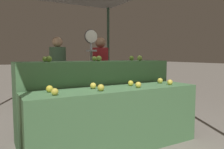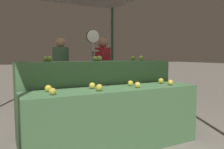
% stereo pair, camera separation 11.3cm
% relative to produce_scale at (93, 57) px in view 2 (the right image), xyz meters
% --- Properties ---
extents(ground_plane, '(60.00, 60.00, 0.00)m').
position_rel_produce_scale_xyz_m(ground_plane, '(-0.18, -1.20, -1.20)').
color(ground_plane, gray).
extents(display_counter_front, '(2.31, 0.55, 0.80)m').
position_rel_produce_scale_xyz_m(display_counter_front, '(-0.18, -1.20, -0.79)').
color(display_counter_front, '#4C7A4C').
rests_on(display_counter_front, ground_plane).
extents(display_counter_back, '(2.31, 0.55, 1.13)m').
position_rel_produce_scale_xyz_m(display_counter_back, '(-0.18, -0.60, -0.63)').
color(display_counter_back, '#4C7A4C').
rests_on(display_counter_back, ground_plane).
extents(apple_front_0, '(0.08, 0.08, 0.08)m').
position_rel_produce_scale_xyz_m(apple_front_0, '(-1.00, -1.31, -0.36)').
color(apple_front_0, gold).
rests_on(apple_front_0, display_counter_front).
extents(apple_front_1, '(0.08, 0.08, 0.08)m').
position_rel_produce_scale_xyz_m(apple_front_1, '(-0.45, -1.30, -0.35)').
color(apple_front_1, gold).
rests_on(apple_front_1, display_counter_front).
extents(apple_front_2, '(0.08, 0.08, 0.08)m').
position_rel_produce_scale_xyz_m(apple_front_2, '(0.09, -1.30, -0.36)').
color(apple_front_2, yellow).
rests_on(apple_front_2, display_counter_front).
extents(apple_front_3, '(0.08, 0.08, 0.08)m').
position_rel_produce_scale_xyz_m(apple_front_3, '(0.65, -1.29, -0.36)').
color(apple_front_3, yellow).
rests_on(apple_front_3, display_counter_front).
extents(apple_front_4, '(0.08, 0.08, 0.08)m').
position_rel_produce_scale_xyz_m(apple_front_4, '(-1.00, -1.09, -0.35)').
color(apple_front_4, gold).
rests_on(apple_front_4, display_counter_front).
extents(apple_front_5, '(0.08, 0.08, 0.08)m').
position_rel_produce_scale_xyz_m(apple_front_5, '(-0.46, -1.09, -0.36)').
color(apple_front_5, yellow).
rests_on(apple_front_5, display_counter_front).
extents(apple_front_6, '(0.08, 0.08, 0.08)m').
position_rel_produce_scale_xyz_m(apple_front_6, '(0.10, -1.10, -0.36)').
color(apple_front_6, gold).
rests_on(apple_front_6, display_counter_front).
extents(apple_front_7, '(0.08, 0.08, 0.08)m').
position_rel_produce_scale_xyz_m(apple_front_7, '(0.64, -1.09, -0.35)').
color(apple_front_7, gold).
rests_on(apple_front_7, display_counter_front).
extents(apple_back_0, '(0.08, 0.08, 0.08)m').
position_rel_produce_scale_xyz_m(apple_back_0, '(-0.91, -0.71, -0.02)').
color(apple_back_0, '#7AA338').
rests_on(apple_back_0, display_counter_back).
extents(apple_back_1, '(0.08, 0.08, 0.08)m').
position_rel_produce_scale_xyz_m(apple_back_1, '(-0.19, -0.70, -0.02)').
color(apple_back_1, '#8EB247').
rests_on(apple_back_1, display_counter_back).
extents(apple_back_2, '(0.09, 0.09, 0.09)m').
position_rel_produce_scale_xyz_m(apple_back_2, '(0.55, -0.71, -0.02)').
color(apple_back_2, '#8EB247').
rests_on(apple_back_2, display_counter_back).
extents(apple_back_3, '(0.07, 0.07, 0.07)m').
position_rel_produce_scale_xyz_m(apple_back_3, '(-0.92, -0.50, -0.02)').
color(apple_back_3, '#8EB247').
rests_on(apple_back_3, display_counter_back).
extents(apple_back_4, '(0.07, 0.07, 0.07)m').
position_rel_produce_scale_xyz_m(apple_back_4, '(-0.17, -0.50, -0.02)').
color(apple_back_4, '#8EB247').
rests_on(apple_back_4, display_counter_back).
extents(apple_back_5, '(0.08, 0.08, 0.08)m').
position_rel_produce_scale_xyz_m(apple_back_5, '(0.54, -0.48, -0.02)').
color(apple_back_5, '#7AA338').
rests_on(apple_back_5, display_counter_back).
extents(produce_scale, '(0.24, 0.20, 1.68)m').
position_rel_produce_scale_xyz_m(produce_scale, '(0.00, 0.00, 0.00)').
color(produce_scale, '#99999E').
rests_on(produce_scale, ground_plane).
extents(person_vendor_at_scale, '(0.41, 0.41, 1.58)m').
position_rel_produce_scale_xyz_m(person_vendor_at_scale, '(0.35, 0.33, -0.28)').
color(person_vendor_at_scale, '#2D2D38').
rests_on(person_vendor_at_scale, ground_plane).
extents(person_customer_left, '(0.36, 0.36, 1.60)m').
position_rel_produce_scale_xyz_m(person_customer_left, '(-0.37, 0.85, -0.27)').
color(person_customer_left, '#2D2D38').
rests_on(person_customer_left, ground_plane).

